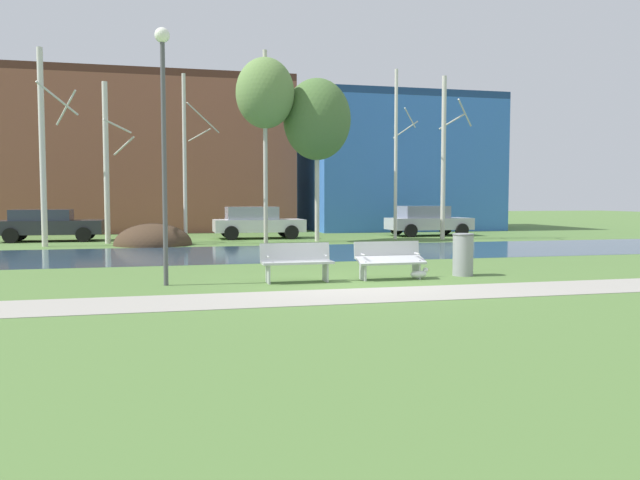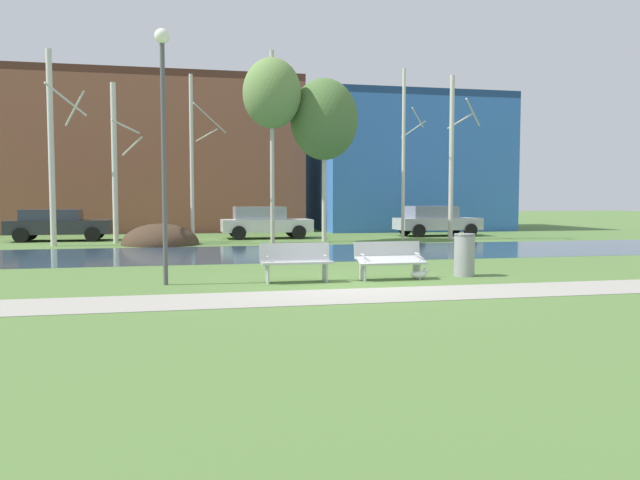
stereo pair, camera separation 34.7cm
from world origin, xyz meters
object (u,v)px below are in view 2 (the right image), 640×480
object	(u,v)px
seagull	(420,274)
parked_hatch_third_silver	(435,220)
bench_left	(296,261)
trash_bin	(464,254)
parked_sedan_second_white	(264,222)
parked_van_nearest_dark	(58,224)
bench_right	(390,259)
streetlamp	(163,116)

from	to	relation	value
seagull	parked_hatch_third_silver	world-z (taller)	parked_hatch_third_silver
bench_left	trash_bin	bearing A→B (deg)	2.76
trash_bin	parked_sedan_second_white	distance (m)	15.63
seagull	parked_van_nearest_dark	xyz separation A→B (m)	(-10.62, 16.01, 0.61)
seagull	parked_sedan_second_white	size ratio (longest dim) A/B	0.11
bench_right	parked_hatch_third_silver	bearing A→B (deg)	63.84
bench_right	streetlamp	xyz separation A→B (m)	(-5.05, 0.15, 3.17)
seagull	parked_hatch_third_silver	distance (m)	17.38
parked_sedan_second_white	parked_hatch_third_silver	size ratio (longest dim) A/B	1.02
streetlamp	trash_bin	bearing A→B (deg)	0.44
seagull	streetlamp	distance (m)	6.72
parked_sedan_second_white	seagull	bearing A→B (deg)	-84.42
parked_van_nearest_dark	bench_right	bearing A→B (deg)	-57.84
streetlamp	bench_left	bearing A→B (deg)	-2.95
trash_bin	parked_van_nearest_dark	bearing A→B (deg)	127.32
parked_van_nearest_dark	parked_hatch_third_silver	xyz separation A→B (m)	(17.65, -0.13, 0.04)
streetlamp	parked_sedan_second_white	bearing A→B (deg)	74.81
streetlamp	seagull	bearing A→B (deg)	-3.39
bench_left	parked_hatch_third_silver	bearing A→B (deg)	57.73
bench_left	parked_van_nearest_dark	world-z (taller)	parked_van_nearest_dark
trash_bin	parked_hatch_third_silver	xyz separation A→B (m)	(5.74, 15.49, 0.25)
parked_van_nearest_dark	trash_bin	bearing A→B (deg)	-52.68
bench_right	trash_bin	world-z (taller)	trash_bin
bench_right	trash_bin	distance (m)	1.97
streetlamp	parked_van_nearest_dark	world-z (taller)	streetlamp
bench_left	parked_sedan_second_white	size ratio (longest dim) A/B	0.39
trash_bin	parked_sedan_second_white	world-z (taller)	parked_sedan_second_white
bench_left	parked_van_nearest_dark	xyz separation A→B (m)	(-7.75, 15.82, 0.27)
trash_bin	bench_left	bearing A→B (deg)	-177.24
parked_hatch_third_silver	streetlamp	bearing A→B (deg)	-129.38
parked_sedan_second_white	parked_hatch_third_silver	xyz separation A→B (m)	(8.57, 0.12, 0.00)
trash_bin	parked_hatch_third_silver	world-z (taller)	parked_hatch_third_silver
bench_right	trash_bin	bearing A→B (deg)	5.84
parked_sedan_second_white	trash_bin	bearing A→B (deg)	-79.57
seagull	parked_sedan_second_white	xyz separation A→B (m)	(-1.54, 15.76, 0.64)
bench_right	streetlamp	distance (m)	5.97
bench_left	parked_hatch_third_silver	world-z (taller)	parked_hatch_third_silver
streetlamp	parked_van_nearest_dark	xyz separation A→B (m)	(-4.89, 15.68, -2.90)
bench_right	seagull	world-z (taller)	bench_right
trash_bin	parked_van_nearest_dark	size ratio (longest dim) A/B	0.24
bench_right	parked_van_nearest_dark	xyz separation A→B (m)	(-9.95, 15.82, 0.27)
seagull	bench_right	bearing A→B (deg)	164.08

